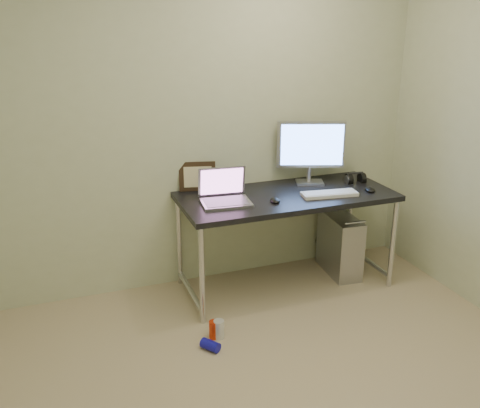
% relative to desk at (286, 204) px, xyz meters
% --- Properties ---
extents(wall_back, '(3.50, 0.02, 2.50)m').
position_rel_desk_xyz_m(wall_back, '(-0.58, 0.35, 0.58)').
color(wall_back, beige).
rests_on(wall_back, ground).
extents(desk, '(1.59, 0.70, 0.75)m').
position_rel_desk_xyz_m(desk, '(0.00, 0.00, 0.00)').
color(desk, black).
rests_on(desk, ground).
extents(tower_computer, '(0.24, 0.48, 0.52)m').
position_rel_desk_xyz_m(tower_computer, '(0.51, 0.05, -0.43)').
color(tower_computer, '#A6A6AA').
rests_on(tower_computer, ground).
extents(cable_a, '(0.01, 0.16, 0.69)m').
position_rel_desk_xyz_m(cable_a, '(0.46, 0.30, -0.27)').
color(cable_a, black).
rests_on(cable_a, ground).
extents(cable_b, '(0.02, 0.11, 0.71)m').
position_rel_desk_xyz_m(cable_b, '(0.55, 0.28, -0.29)').
color(cable_b, black).
rests_on(cable_b, ground).
extents(can_red, '(0.07, 0.07, 0.12)m').
position_rel_desk_xyz_m(can_red, '(-0.74, -0.51, -0.61)').
color(can_red, red).
rests_on(can_red, ground).
extents(can_white, '(0.08, 0.08, 0.13)m').
position_rel_desk_xyz_m(can_white, '(-0.71, -0.52, -0.61)').
color(can_white, silver).
rests_on(can_white, ground).
extents(can_blue, '(0.13, 0.14, 0.07)m').
position_rel_desk_xyz_m(can_blue, '(-0.81, -0.63, -0.64)').
color(can_blue, '#1512B3').
rests_on(can_blue, ground).
extents(laptop, '(0.37, 0.31, 0.24)m').
position_rel_desk_xyz_m(laptop, '(-0.49, -0.00, 0.13)').
color(laptop, '#B0AFB6').
rests_on(laptop, desk).
extents(monitor, '(0.50, 0.22, 0.49)m').
position_rel_desk_xyz_m(monitor, '(0.28, 0.18, 0.37)').
color(monitor, '#B0AFB6').
rests_on(monitor, desk).
extents(keyboard, '(0.42, 0.19, 0.02)m').
position_rel_desk_xyz_m(keyboard, '(0.28, -0.14, 0.09)').
color(keyboard, silver).
rests_on(keyboard, desk).
extents(mouse_right, '(0.11, 0.13, 0.04)m').
position_rel_desk_xyz_m(mouse_right, '(0.62, -0.16, 0.10)').
color(mouse_right, black).
rests_on(mouse_right, desk).
extents(mouse_left, '(0.10, 0.13, 0.04)m').
position_rel_desk_xyz_m(mouse_left, '(-0.15, -0.13, 0.10)').
color(mouse_left, black).
rests_on(mouse_left, desk).
extents(headphones, '(0.16, 0.10, 0.10)m').
position_rel_desk_xyz_m(headphones, '(0.63, 0.07, 0.11)').
color(headphones, black).
rests_on(headphones, desk).
extents(picture_frame, '(0.28, 0.14, 0.22)m').
position_rel_desk_xyz_m(picture_frame, '(-0.60, 0.31, 0.19)').
color(picture_frame, black).
rests_on(picture_frame, desk).
extents(webcam, '(0.05, 0.04, 0.13)m').
position_rel_desk_xyz_m(webcam, '(-0.37, 0.29, 0.17)').
color(webcam, silver).
rests_on(webcam, desk).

